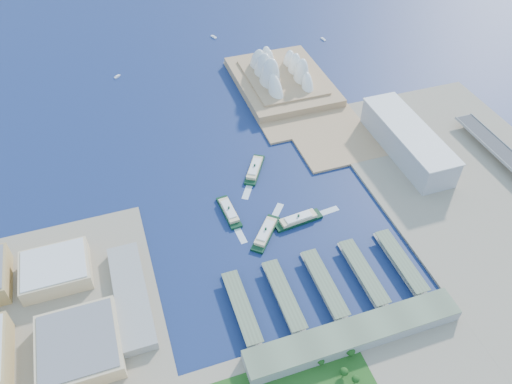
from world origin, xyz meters
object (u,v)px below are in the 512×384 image
object	(u,v)px
ferry_c	(266,231)
toaster_building	(407,141)
ferry_d	(298,218)
ferry_a	(229,210)
ferry_b	(255,168)
opera_house	(283,66)

from	to	relation	value
ferry_c	toaster_building	bearing A→B (deg)	-121.24
ferry_d	toaster_building	bearing A→B (deg)	-74.82
ferry_c	ferry_d	bearing A→B (deg)	-130.78
ferry_a	ferry_b	xyz separation A→B (m)	(49.95, 58.57, 0.32)
ferry_a	ferry_b	world-z (taller)	ferry_b
opera_house	ferry_c	xyz separation A→B (m)	(-122.12, -272.43, -26.88)
ferry_a	ferry_c	world-z (taller)	ferry_c
opera_house	toaster_building	bearing A→B (deg)	-65.77
ferry_b	ferry_c	bearing A→B (deg)	-70.49
ferry_a	ferry_b	distance (m)	76.97
toaster_building	ferry_b	bearing A→B (deg)	171.26
ferry_b	ferry_a	bearing A→B (deg)	-98.87
opera_house	ferry_d	world-z (taller)	opera_house
ferry_c	ferry_b	bearing A→B (deg)	-62.17
ferry_b	ferry_c	xyz separation A→B (m)	(-21.76, -101.69, -0.06)
opera_house	ferry_b	bearing A→B (deg)	-120.45
ferry_b	opera_house	bearing A→B (deg)	91.14
ferry_b	ferry_d	distance (m)	96.86
ferry_a	opera_house	bearing A→B (deg)	52.93
opera_house	ferry_c	distance (m)	299.76
ferry_d	opera_house	bearing A→B (deg)	-22.89
opera_house	toaster_building	distance (m)	219.62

